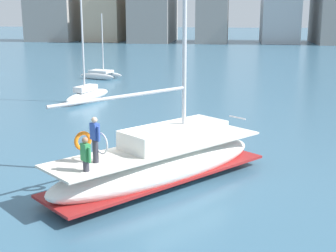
% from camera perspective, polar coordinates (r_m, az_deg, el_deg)
% --- Properties ---
extents(ground_plane, '(400.00, 400.00, 0.00)m').
position_cam_1_polar(ground_plane, '(18.77, -4.59, -6.31)').
color(ground_plane, '#38607A').
extents(main_sailboat, '(8.04, 8.87, 14.23)m').
position_cam_1_polar(main_sailboat, '(17.85, -0.72, -4.21)').
color(main_sailboat, white).
rests_on(main_sailboat, ground).
extents(moored_sloop_near, '(4.27, 2.99, 6.33)m').
position_cam_1_polar(moored_sloop_near, '(47.35, -8.15, 6.33)').
color(moored_sloop_near, white).
rests_on(moored_sloop_near, ground).
extents(moored_sloop_far, '(2.64, 5.20, 7.77)m').
position_cam_1_polar(moored_sloop_far, '(35.05, -9.77, 3.84)').
color(moored_sloop_far, white).
rests_on(moored_sloop_far, ground).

